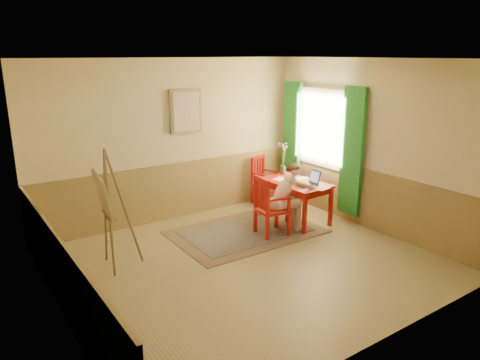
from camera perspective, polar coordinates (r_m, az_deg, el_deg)
room at (r=6.00m, az=1.01°, el=1.67°), size 5.04×4.54×2.84m
wainscot at (r=6.90m, az=-2.88°, el=-4.26°), size 5.00×4.50×1.00m
window at (r=8.37m, az=10.20°, el=5.09°), size 0.12×2.01×2.20m
wall_portrait at (r=7.89m, az=-6.89°, el=8.67°), size 0.60×0.05×0.76m
rug at (r=7.50m, az=0.76°, el=-6.57°), size 2.41×1.62×0.02m
table at (r=7.86m, az=7.02°, el=-0.83°), size 0.78×1.24×0.72m
chair_left at (r=7.23m, az=3.79°, el=-3.37°), size 0.51×0.49×0.99m
chair_back at (r=8.84m, az=3.03°, el=0.01°), size 0.51×0.53×0.92m
figure at (r=7.34m, az=5.97°, el=-1.92°), size 0.88×0.43×1.16m
laptop at (r=7.67m, az=8.77°, el=-0.26°), size 0.39×0.24×0.24m
papers at (r=7.82m, az=8.09°, el=-0.26°), size 0.64×1.07×0.00m
vase at (r=8.27m, az=5.49°, el=2.61°), size 0.27×0.29×0.59m
wastebasket at (r=7.94m, az=6.67°, el=-4.44°), size 0.29×0.29×0.27m
easel at (r=6.22m, az=-16.70°, el=-2.36°), size 0.60×0.75×1.69m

